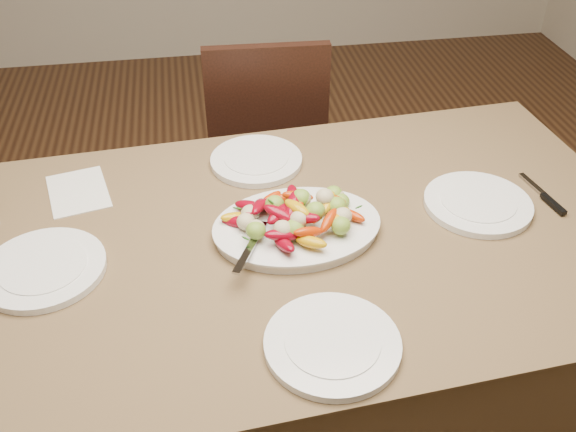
# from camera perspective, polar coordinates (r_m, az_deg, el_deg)

# --- Properties ---
(dining_table) EXTENTS (1.91, 1.17, 0.76)m
(dining_table) POSITION_cam_1_polar(r_m,az_deg,el_deg) (1.85, -0.00, -10.90)
(dining_table) COLOR brown
(dining_table) RESTS_ON ground
(chair_far) EXTENTS (0.44, 0.44, 0.95)m
(chair_far) POSITION_cam_1_polar(r_m,az_deg,el_deg) (2.51, -2.14, 6.52)
(chair_far) COLOR black
(chair_far) RESTS_ON ground
(serving_platter) EXTENTS (0.43, 0.33, 0.02)m
(serving_platter) POSITION_cam_1_polar(r_m,az_deg,el_deg) (1.59, 0.80, -1.17)
(serving_platter) COLOR white
(serving_platter) RESTS_ON dining_table
(roasted_vegetables) EXTENTS (0.35, 0.25, 0.09)m
(roasted_vegetables) POSITION_cam_1_polar(r_m,az_deg,el_deg) (1.56, 0.82, 0.47)
(roasted_vegetables) COLOR maroon
(roasted_vegetables) RESTS_ON serving_platter
(serving_spoon) EXTENTS (0.28, 0.17, 0.03)m
(serving_spoon) POSITION_cam_1_polar(r_m,az_deg,el_deg) (1.53, -1.21, -1.29)
(serving_spoon) COLOR #9EA0A8
(serving_spoon) RESTS_ON serving_platter
(plate_left) EXTENTS (0.28, 0.28, 0.02)m
(plate_left) POSITION_cam_1_polar(r_m,az_deg,el_deg) (1.59, -20.90, -4.42)
(plate_left) COLOR white
(plate_left) RESTS_ON dining_table
(plate_right) EXTENTS (0.28, 0.28, 0.02)m
(plate_right) POSITION_cam_1_polar(r_m,az_deg,el_deg) (1.75, 16.51, 1.05)
(plate_right) COLOR white
(plate_right) RESTS_ON dining_table
(plate_far) EXTENTS (0.26, 0.26, 0.02)m
(plate_far) POSITION_cam_1_polar(r_m,az_deg,el_deg) (1.86, -2.83, 4.94)
(plate_far) COLOR white
(plate_far) RESTS_ON dining_table
(plate_near) EXTENTS (0.28, 0.28, 0.02)m
(plate_near) POSITION_cam_1_polar(r_m,az_deg,el_deg) (1.33, 3.96, -11.29)
(plate_near) COLOR white
(plate_near) RESTS_ON dining_table
(menu_card) EXTENTS (0.19, 0.24, 0.00)m
(menu_card) POSITION_cam_1_polar(r_m,az_deg,el_deg) (1.83, -18.15, 2.09)
(menu_card) COLOR silver
(menu_card) RESTS_ON dining_table
(table_knife) EXTENTS (0.05, 0.20, 0.01)m
(table_knife) POSITION_cam_1_polar(r_m,az_deg,el_deg) (1.85, 21.76, 1.68)
(table_knife) COLOR #9EA0A8
(table_knife) RESTS_ON dining_table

